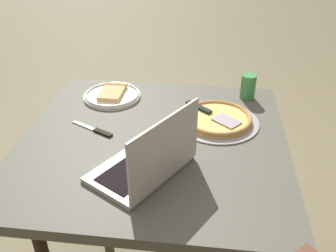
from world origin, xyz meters
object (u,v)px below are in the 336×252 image
object	(u,v)px
dining_table	(154,153)
pizza_plate	(112,95)
laptop	(148,162)
table_knife	(96,130)
pizza_tray	(217,119)
drink_cup	(248,86)

from	to	relation	value
dining_table	pizza_plate	xyz separation A→B (m)	(0.24, -0.32, 0.08)
dining_table	laptop	distance (m)	0.25
table_knife	pizza_tray	bearing A→B (deg)	-165.18
table_knife	drink_cup	bearing A→B (deg)	-149.28
drink_cup	laptop	bearing A→B (deg)	59.43
dining_table	pizza_plate	size ratio (longest dim) A/B	3.88
dining_table	table_knife	size ratio (longest dim) A/B	5.29
pizza_plate	drink_cup	size ratio (longest dim) A/B	2.30
pizza_plate	table_knife	xyz separation A→B (m)	(-0.01, 0.29, -0.01)
table_knife	drink_cup	xyz separation A→B (m)	(-0.61, -0.36, 0.05)
dining_table	table_knife	world-z (taller)	table_knife
dining_table	drink_cup	size ratio (longest dim) A/B	8.93
dining_table	pizza_plate	world-z (taller)	pizza_plate
pizza_plate	pizza_tray	world-z (taller)	pizza_plate
drink_cup	pizza_tray	bearing A→B (deg)	60.31
dining_table	laptop	xyz separation A→B (m)	(-0.02, 0.22, 0.12)
dining_table	pizza_tray	size ratio (longest dim) A/B	2.96
dining_table	pizza_tray	bearing A→B (deg)	-147.73
drink_cup	dining_table	bearing A→B (deg)	45.97
dining_table	pizza_tray	world-z (taller)	pizza_tray
pizza_tray	pizza_plate	bearing A→B (deg)	-19.22
dining_table	drink_cup	world-z (taller)	drink_cup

